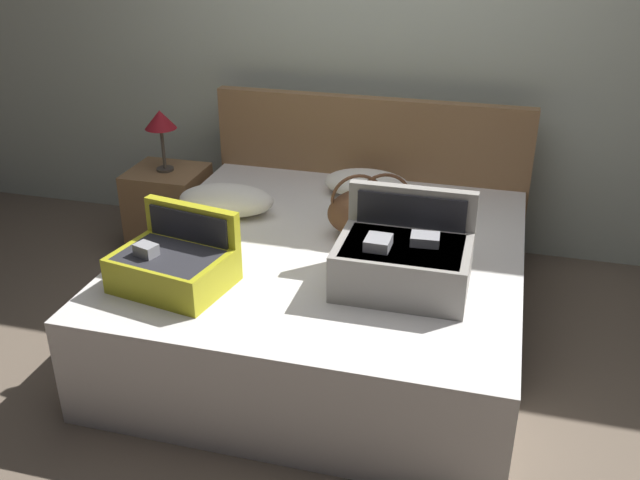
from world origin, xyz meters
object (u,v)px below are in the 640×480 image
object	(u,v)px
nightstand	(169,210)
bed	(327,291)
pillow_center_head	(226,200)
pillow_near_headboard	(367,184)
duffel_bag	(371,212)
hard_case_large	(403,259)
hard_case_medium	(174,264)
table_lamp	(160,122)

from	to	relation	value
nightstand	bed	bearing A→B (deg)	-30.23
pillow_center_head	bed	bearing A→B (deg)	-20.26
pillow_near_headboard	pillow_center_head	world-z (taller)	pillow_center_head
duffel_bag	nightstand	distance (m)	1.51
hard_case_large	pillow_near_headboard	distance (m)	1.02
hard_case_large	pillow_near_headboard	size ratio (longest dim) A/B	1.17
duffel_bag	pillow_center_head	xyz separation A→B (m)	(-0.78, 0.06, -0.05)
bed	hard_case_medium	world-z (taller)	hard_case_medium
duffel_bag	hard_case_medium	bearing A→B (deg)	-135.62
nightstand	table_lamp	distance (m)	0.56
hard_case_large	duffel_bag	size ratio (longest dim) A/B	1.14
nightstand	hard_case_large	bearing A→B (deg)	-31.49
hard_case_medium	pillow_center_head	bearing A→B (deg)	105.44
hard_case_medium	pillow_near_headboard	bearing A→B (deg)	74.22
hard_case_medium	hard_case_large	bearing A→B (deg)	25.16
hard_case_large	duffel_bag	distance (m)	0.51
hard_case_medium	pillow_near_headboard	distance (m)	1.34
hard_case_medium	pillow_center_head	distance (m)	0.76
bed	pillow_center_head	bearing A→B (deg)	159.74
hard_case_medium	nightstand	distance (m)	1.43
hard_case_large	pillow_center_head	distance (m)	1.13
bed	hard_case_large	size ratio (longest dim) A/B	3.38
bed	pillow_center_head	size ratio (longest dim) A/B	3.77
nightstand	pillow_near_headboard	bearing A→B (deg)	-1.31
hard_case_medium	pillow_center_head	world-z (taller)	hard_case_medium
hard_case_medium	table_lamp	size ratio (longest dim) A/B	1.41
hard_case_medium	nightstand	bearing A→B (deg)	128.53
hard_case_large	nightstand	xyz separation A→B (m)	(-1.60, 0.98, -0.37)
table_lamp	pillow_center_head	bearing A→B (deg)	-38.76
pillow_center_head	nightstand	distance (m)	0.82
bed	hard_case_medium	size ratio (longest dim) A/B	3.62
bed	pillow_near_headboard	size ratio (longest dim) A/B	3.95
pillow_near_headboard	pillow_center_head	xyz separation A→B (m)	(-0.66, -0.44, 0.01)
duffel_bag	pillow_center_head	bearing A→B (deg)	175.86
bed	table_lamp	distance (m)	1.49
hard_case_medium	table_lamp	xyz separation A→B (m)	(-0.65, 1.23, 0.22)
bed	pillow_center_head	xyz separation A→B (m)	(-0.61, 0.22, 0.33)
pillow_center_head	hard_case_large	bearing A→B (deg)	-26.66
nightstand	table_lamp	bearing A→B (deg)	-90.00
hard_case_large	duffel_bag	world-z (taller)	hard_case_large
pillow_center_head	table_lamp	distance (m)	0.79
duffel_bag	nightstand	size ratio (longest dim) A/B	0.94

